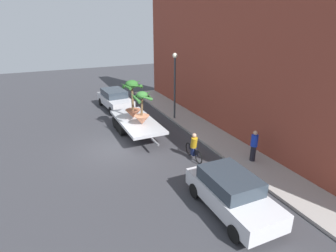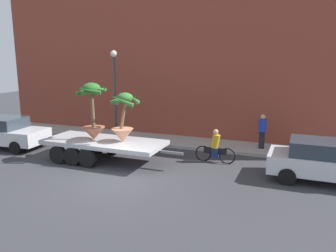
{
  "view_description": "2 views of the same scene",
  "coord_description": "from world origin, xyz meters",
  "px_view_note": "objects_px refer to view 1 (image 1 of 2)",
  "views": [
    {
      "loc": [
        14.78,
        -3.45,
        7.25
      ],
      "look_at": [
        1.12,
        2.8,
        1.4
      ],
      "focal_mm": 29.71,
      "sensor_mm": 36.0,
      "label": 1
    },
    {
      "loc": [
        6.25,
        -10.62,
        4.63
      ],
      "look_at": [
        1.33,
        1.84,
        1.86
      ],
      "focal_mm": 35.68,
      "sensor_mm": 36.0,
      "label": 2
    }
  ],
  "objects_px": {
    "flatbed_trailer": "(135,122)",
    "street_lamp": "(175,78)",
    "potted_palm_rear": "(142,110)",
    "potted_palm_middle": "(133,100)",
    "cyclist": "(194,148)",
    "parked_car": "(231,192)",
    "trailing_car": "(115,99)",
    "pedestrian_near_gate": "(254,145)"
  },
  "relations": [
    {
      "from": "flatbed_trailer",
      "to": "cyclist",
      "type": "bearing_deg",
      "value": 18.97
    },
    {
      "from": "cyclist",
      "to": "street_lamp",
      "type": "relative_size",
      "value": 0.38
    },
    {
      "from": "parked_car",
      "to": "trailing_car",
      "type": "height_order",
      "value": "same"
    },
    {
      "from": "potted_palm_rear",
      "to": "cyclist",
      "type": "distance_m",
      "value": 4.24
    },
    {
      "from": "trailing_car",
      "to": "street_lamp",
      "type": "relative_size",
      "value": 0.96
    },
    {
      "from": "trailing_car",
      "to": "potted_palm_middle",
      "type": "bearing_deg",
      "value": -1.87
    },
    {
      "from": "flatbed_trailer",
      "to": "cyclist",
      "type": "height_order",
      "value": "cyclist"
    },
    {
      "from": "flatbed_trailer",
      "to": "pedestrian_near_gate",
      "type": "distance_m",
      "value": 7.95
    },
    {
      "from": "parked_car",
      "to": "pedestrian_near_gate",
      "type": "distance_m",
      "value": 4.4
    },
    {
      "from": "potted_palm_rear",
      "to": "potted_palm_middle",
      "type": "relative_size",
      "value": 0.85
    },
    {
      "from": "trailing_car",
      "to": "street_lamp",
      "type": "xyz_separation_m",
      "value": [
        4.79,
        3.34,
        2.4
      ]
    },
    {
      "from": "street_lamp",
      "to": "trailing_car",
      "type": "bearing_deg",
      "value": -145.07
    },
    {
      "from": "potted_palm_rear",
      "to": "cyclist",
      "type": "relative_size",
      "value": 1.18
    },
    {
      "from": "potted_palm_rear",
      "to": "flatbed_trailer",
      "type": "bearing_deg",
      "value": -176.42
    },
    {
      "from": "potted_palm_rear",
      "to": "trailing_car",
      "type": "height_order",
      "value": "potted_palm_rear"
    },
    {
      "from": "flatbed_trailer",
      "to": "potted_palm_middle",
      "type": "relative_size",
      "value": 2.53
    },
    {
      "from": "potted_palm_rear",
      "to": "potted_palm_middle",
      "type": "bearing_deg",
      "value": -175.4
    },
    {
      "from": "potted_palm_rear",
      "to": "trailing_car",
      "type": "xyz_separation_m",
      "value": [
        -7.19,
        0.07,
        -1.13
      ]
    },
    {
      "from": "flatbed_trailer",
      "to": "street_lamp",
      "type": "xyz_separation_m",
      "value": [
        -1.17,
        3.49,
        2.48
      ]
    },
    {
      "from": "trailing_car",
      "to": "pedestrian_near_gate",
      "type": "distance_m",
      "value": 13.29
    },
    {
      "from": "cyclist",
      "to": "trailing_car",
      "type": "bearing_deg",
      "value": -171.89
    },
    {
      "from": "potted_palm_middle",
      "to": "street_lamp",
      "type": "xyz_separation_m",
      "value": [
        -0.92,
        3.53,
        1.01
      ]
    },
    {
      "from": "cyclist",
      "to": "pedestrian_near_gate",
      "type": "xyz_separation_m",
      "value": [
        1.73,
        2.61,
        0.37
      ]
    },
    {
      "from": "potted_palm_middle",
      "to": "trailing_car",
      "type": "xyz_separation_m",
      "value": [
        -5.71,
        0.19,
        -1.39
      ]
    },
    {
      "from": "street_lamp",
      "to": "parked_car",
      "type": "bearing_deg",
      "value": -13.94
    },
    {
      "from": "parked_car",
      "to": "pedestrian_near_gate",
      "type": "height_order",
      "value": "pedestrian_near_gate"
    },
    {
      "from": "potted_palm_rear",
      "to": "street_lamp",
      "type": "relative_size",
      "value": 0.45
    },
    {
      "from": "flatbed_trailer",
      "to": "street_lamp",
      "type": "bearing_deg",
      "value": 108.51
    },
    {
      "from": "flatbed_trailer",
      "to": "potted_palm_rear",
      "type": "distance_m",
      "value": 1.73
    },
    {
      "from": "parked_car",
      "to": "trailing_car",
      "type": "xyz_separation_m",
      "value": [
        -15.35,
        -0.72,
        0.0
      ]
    },
    {
      "from": "street_lamp",
      "to": "pedestrian_near_gate",
      "type": "bearing_deg",
      "value": 5.99
    },
    {
      "from": "parked_car",
      "to": "trailing_car",
      "type": "relative_size",
      "value": 0.94
    },
    {
      "from": "parked_car",
      "to": "trailing_car",
      "type": "distance_m",
      "value": 15.37
    },
    {
      "from": "parked_car",
      "to": "cyclist",
      "type": "bearing_deg",
      "value": 169.43
    },
    {
      "from": "potted_palm_middle",
      "to": "flatbed_trailer",
      "type": "bearing_deg",
      "value": 9.71
    },
    {
      "from": "pedestrian_near_gate",
      "to": "street_lamp",
      "type": "xyz_separation_m",
      "value": [
        -7.84,
        -0.82,
        2.19
      ]
    },
    {
      "from": "trailing_car",
      "to": "street_lamp",
      "type": "bearing_deg",
      "value": 34.93
    },
    {
      "from": "potted_palm_middle",
      "to": "cyclist",
      "type": "bearing_deg",
      "value": 18.56
    },
    {
      "from": "trailing_car",
      "to": "parked_car",
      "type": "bearing_deg",
      "value": 2.68
    },
    {
      "from": "potted_palm_middle",
      "to": "cyclist",
      "type": "xyz_separation_m",
      "value": [
        5.18,
        1.74,
        -1.55
      ]
    },
    {
      "from": "pedestrian_near_gate",
      "to": "parked_car",
      "type": "bearing_deg",
      "value": -51.58
    },
    {
      "from": "potted_palm_rear",
      "to": "potted_palm_middle",
      "type": "xyz_separation_m",
      "value": [
        -1.48,
        -0.12,
        0.26
      ]
    }
  ]
}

